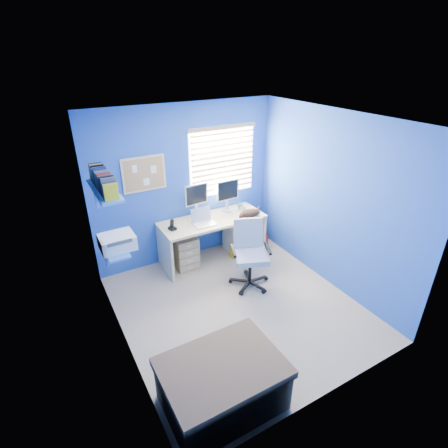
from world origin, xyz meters
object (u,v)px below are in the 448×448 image
office_chair (250,262)px  cat (250,213)px  desk (213,239)px  tower_pc (234,239)px  laptop (204,218)px

office_chair → cat: bearing=57.6°
cat → office_chair: (-0.40, -0.63, -0.44)m
desk → cat: size_ratio=4.59×
desk → office_chair: office_chair is taller
cat → tower_pc: bearing=94.0°
desk → tower_pc: desk is taller
laptop → desk: bearing=30.2°
tower_pc → office_chair: office_chair is taller
laptop → cat: 0.77m
desk → tower_pc: 0.47m
laptop → office_chair: office_chair is taller
desk → cat: cat is taller
laptop → cat: laptop is taller
tower_pc → laptop: bearing=-176.1°
tower_pc → office_chair: 0.96m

